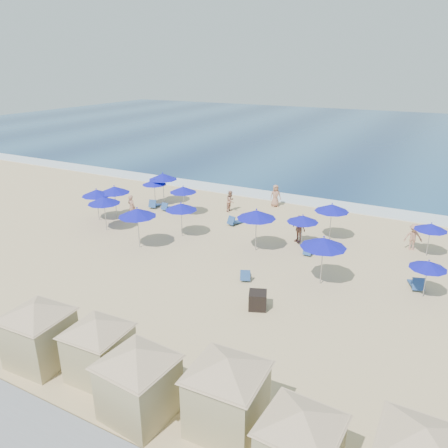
{
  "coord_description": "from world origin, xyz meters",
  "views": [
    {
      "loc": [
        10.01,
        -18.82,
        11.03
      ],
      "look_at": [
        -1.67,
        3.0,
        1.84
      ],
      "focal_mm": 35.0,
      "sensor_mm": 36.0,
      "label": 1
    }
  ],
  "objects_px": {
    "cabana_0": "(38,325)",
    "umbrella_1": "(104,200)",
    "umbrella_0": "(163,176)",
    "beachgoer_2": "(299,229)",
    "umbrella_8": "(324,243)",
    "beachgoer_4": "(275,196)",
    "umbrella_4": "(183,189)",
    "umbrella_12": "(114,190)",
    "beachgoer_1": "(231,201)",
    "trash_bin": "(258,300)",
    "cabana_3": "(227,384)",
    "umbrella_13": "(96,193)",
    "umbrella_9": "(332,208)",
    "cabana_4": "(301,437)",
    "cabana_1": "(98,341)",
    "beachgoer_3": "(413,237)",
    "umbrella_3": "(137,213)",
    "umbrella_5": "(181,207)",
    "umbrella_10": "(431,227)",
    "umbrella_2": "(154,182)",
    "umbrella_6": "(256,214)",
    "cabana_2": "(138,373)",
    "beachgoer_0": "(132,207)",
    "umbrella_11": "(428,265)",
    "umbrella_7": "(303,219)"
  },
  "relations": [
    {
      "from": "umbrella_4",
      "to": "umbrella_8",
      "type": "relative_size",
      "value": 0.86
    },
    {
      "from": "cabana_3",
      "to": "umbrella_13",
      "type": "relative_size",
      "value": 1.9
    },
    {
      "from": "cabana_0",
      "to": "umbrella_12",
      "type": "bearing_deg",
      "value": 121.55
    },
    {
      "from": "cabana_0",
      "to": "beachgoer_0",
      "type": "distance_m",
      "value": 16.6
    },
    {
      "from": "trash_bin",
      "to": "umbrella_4",
      "type": "height_order",
      "value": "umbrella_4"
    },
    {
      "from": "umbrella_12",
      "to": "umbrella_13",
      "type": "xyz_separation_m",
      "value": [
        -0.82,
        -1.0,
        -0.09
      ]
    },
    {
      "from": "umbrella_2",
      "to": "beachgoer_4",
      "type": "relative_size",
      "value": 1.24
    },
    {
      "from": "cabana_3",
      "to": "beachgoer_4",
      "type": "xyz_separation_m",
      "value": [
        -7.23,
        22.14,
        -0.77
      ]
    },
    {
      "from": "cabana_2",
      "to": "umbrella_1",
      "type": "distance_m",
      "value": 17.85
    },
    {
      "from": "umbrella_3",
      "to": "beachgoer_3",
      "type": "height_order",
      "value": "umbrella_3"
    },
    {
      "from": "cabana_1",
      "to": "umbrella_13",
      "type": "distance_m",
      "value": 17.8
    },
    {
      "from": "cabana_4",
      "to": "beachgoer_0",
      "type": "distance_m",
      "value": 23.54
    },
    {
      "from": "umbrella_8",
      "to": "beachgoer_3",
      "type": "xyz_separation_m",
      "value": [
        3.75,
        7.11,
        -1.51
      ]
    },
    {
      "from": "umbrella_0",
      "to": "umbrella_12",
      "type": "xyz_separation_m",
      "value": [
        -1.01,
        -4.7,
        -0.07
      ]
    },
    {
      "from": "umbrella_13",
      "to": "cabana_3",
      "type": "bearing_deg",
      "value": -36.27
    },
    {
      "from": "umbrella_2",
      "to": "beachgoer_1",
      "type": "relative_size",
      "value": 1.35
    },
    {
      "from": "umbrella_4",
      "to": "beachgoer_1",
      "type": "distance_m",
      "value": 3.91
    },
    {
      "from": "cabana_1",
      "to": "umbrella_10",
      "type": "height_order",
      "value": "cabana_1"
    },
    {
      "from": "umbrella_0",
      "to": "umbrella_7",
      "type": "xyz_separation_m",
      "value": [
        13.09,
        -3.54,
        -0.34
      ]
    },
    {
      "from": "umbrella_4",
      "to": "umbrella_10",
      "type": "distance_m",
      "value": 17.14
    },
    {
      "from": "umbrella_5",
      "to": "umbrella_11",
      "type": "relative_size",
      "value": 1.18
    },
    {
      "from": "cabana_2",
      "to": "beachgoer_4",
      "type": "relative_size",
      "value": 2.5
    },
    {
      "from": "umbrella_2",
      "to": "umbrella_3",
      "type": "xyz_separation_m",
      "value": [
        4.37,
        -7.56,
        0.38
      ]
    },
    {
      "from": "beachgoer_0",
      "to": "cabana_0",
      "type": "bearing_deg",
      "value": 125.94
    },
    {
      "from": "umbrella_6",
      "to": "beachgoer_0",
      "type": "relative_size",
      "value": 1.47
    },
    {
      "from": "cabana_4",
      "to": "umbrella_1",
      "type": "height_order",
      "value": "cabana_4"
    },
    {
      "from": "cabana_3",
      "to": "cabana_2",
      "type": "bearing_deg",
      "value": -163.03
    },
    {
      "from": "umbrella_4",
      "to": "umbrella_9",
      "type": "relative_size",
      "value": 0.92
    },
    {
      "from": "umbrella_7",
      "to": "umbrella_9",
      "type": "bearing_deg",
      "value": 61.72
    },
    {
      "from": "cabana_0",
      "to": "beachgoer_2",
      "type": "relative_size",
      "value": 2.49
    },
    {
      "from": "umbrella_0",
      "to": "beachgoer_2",
      "type": "distance_m",
      "value": 12.96
    },
    {
      "from": "umbrella_3",
      "to": "umbrella_5",
      "type": "height_order",
      "value": "umbrella_3"
    },
    {
      "from": "cabana_1",
      "to": "umbrella_11",
      "type": "bearing_deg",
      "value": 49.97
    },
    {
      "from": "beachgoer_3",
      "to": "umbrella_4",
      "type": "bearing_deg",
      "value": 161.57
    },
    {
      "from": "cabana_4",
      "to": "umbrella_6",
      "type": "bearing_deg",
      "value": 118.52
    },
    {
      "from": "umbrella_8",
      "to": "beachgoer_4",
      "type": "xyz_separation_m",
      "value": [
        -7.08,
        11.24,
        -1.46
      ]
    },
    {
      "from": "cabana_0",
      "to": "umbrella_1",
      "type": "distance_m",
      "value": 14.33
    },
    {
      "from": "cabana_2",
      "to": "umbrella_6",
      "type": "height_order",
      "value": "cabana_2"
    },
    {
      "from": "trash_bin",
      "to": "cabana_1",
      "type": "xyz_separation_m",
      "value": [
        -3.21,
        -7.12,
        1.11
      ]
    },
    {
      "from": "umbrella_12",
      "to": "umbrella_3",
      "type": "bearing_deg",
      "value": -35.66
    },
    {
      "from": "cabana_4",
      "to": "beachgoer_1",
      "type": "relative_size",
      "value": 2.59
    },
    {
      "from": "umbrella_11",
      "to": "umbrella_0",
      "type": "bearing_deg",
      "value": 162.16
    },
    {
      "from": "umbrella_3",
      "to": "umbrella_13",
      "type": "bearing_deg",
      "value": 155.93
    },
    {
      "from": "cabana_1",
      "to": "umbrella_10",
      "type": "relative_size",
      "value": 1.98
    },
    {
      "from": "trash_bin",
      "to": "cabana_3",
      "type": "xyz_separation_m",
      "value": [
        2.08,
        -7.09,
        1.26
      ]
    },
    {
      "from": "cabana_2",
      "to": "umbrella_2",
      "type": "relative_size",
      "value": 2.01
    },
    {
      "from": "cabana_2",
      "to": "beachgoer_1",
      "type": "xyz_separation_m",
      "value": [
        -7.08,
        20.21,
        -0.8
      ]
    },
    {
      "from": "umbrella_6",
      "to": "umbrella_3",
      "type": "bearing_deg",
      "value": -155.45
    },
    {
      "from": "umbrella_1",
      "to": "umbrella_9",
      "type": "bearing_deg",
      "value": 21.86
    },
    {
      "from": "cabana_3",
      "to": "beachgoer_3",
      "type": "distance_m",
      "value": 18.39
    }
  ]
}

